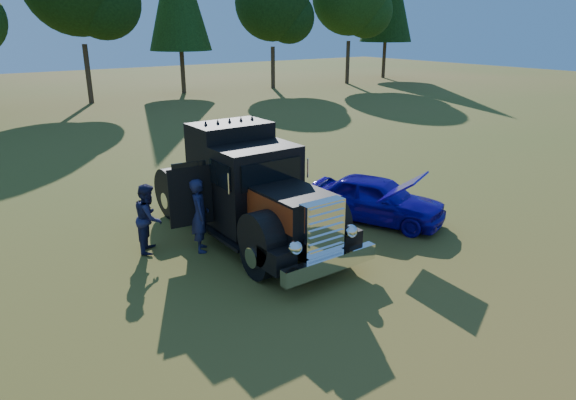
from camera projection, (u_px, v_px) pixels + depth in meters
The scene contains 5 objects.
ground at pixel (287, 268), 12.13m from camera, with size 120.00×120.00×0.00m, color #415719.
diamond_t_truck at pixel (248, 193), 13.41m from camera, with size 3.37×7.16×3.00m.
hotrod_coupe at pixel (377, 199), 14.84m from camera, with size 3.06×4.36×1.89m.
spectator_near at pixel (200, 215), 12.80m from camera, with size 0.69×0.45×1.89m, color #202C4A.
spectator_far at pixel (149, 218), 12.82m from camera, with size 0.85×0.67×1.76m, color #223650.
Camera 1 is at (-6.39, -8.90, 5.47)m, focal length 32.00 mm.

